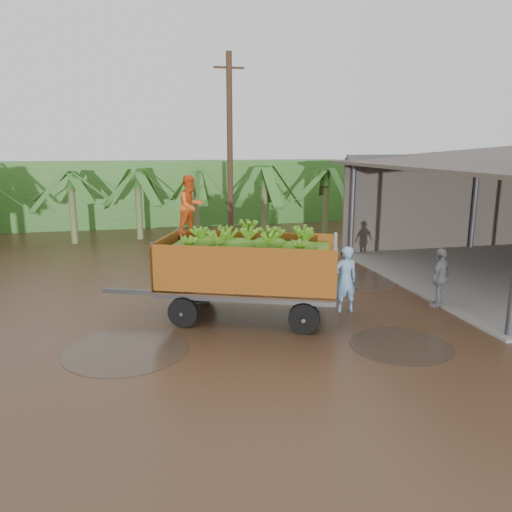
{
  "coord_description": "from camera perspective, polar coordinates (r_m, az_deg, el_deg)",
  "views": [
    {
      "loc": [
        -3.07,
        -13.26,
        4.5
      ],
      "look_at": [
        -0.13,
        -0.38,
        1.55
      ],
      "focal_mm": 35.0,
      "sensor_mm": 36.0,
      "label": 1
    }
  ],
  "objects": [
    {
      "name": "ground",
      "position": [
        14.34,
        0.18,
        -5.68
      ],
      "size": [
        100.0,
        100.0,
        0.0
      ],
      "primitive_type": "plane",
      "color": "black",
      "rests_on": "ground"
    },
    {
      "name": "hedge_north",
      "position": [
        29.41,
        -10.79,
        7.12
      ],
      "size": [
        22.0,
        3.0,
        3.6
      ],
      "primitive_type": "cube",
      "color": "#2D661E",
      "rests_on": "ground"
    },
    {
      "name": "banana_trailer",
      "position": [
        13.05,
        -0.99,
        -1.18
      ],
      "size": [
        6.35,
        3.75,
        3.73
      ],
      "rotation": [
        0.0,
        0.0,
        -0.38
      ],
      "color": "#BB6A1A",
      "rests_on": "ground"
    },
    {
      "name": "man_blue",
      "position": [
        13.83,
        10.19,
        -2.62
      ],
      "size": [
        0.68,
        0.45,
        1.83
      ],
      "primitive_type": "imported",
      "rotation": [
        0.0,
        0.0,
        3.17
      ],
      "color": "#6D94C7",
      "rests_on": "ground"
    },
    {
      "name": "man_grey",
      "position": [
        14.97,
        20.31,
        -2.31
      ],
      "size": [
        1.06,
        0.9,
        1.7
      ],
      "primitive_type": "imported",
      "rotation": [
        0.0,
        0.0,
        3.74
      ],
      "color": "slate",
      "rests_on": "ground"
    },
    {
      "name": "utility_pole",
      "position": [
        20.42,
        -2.99,
        11.37
      ],
      "size": [
        1.2,
        0.24,
        8.02
      ],
      "color": "#47301E",
      "rests_on": "ground"
    },
    {
      "name": "banana_plants",
      "position": [
        19.11,
        -22.5,
        3.65
      ],
      "size": [
        24.83,
        20.89,
        4.21
      ],
      "color": "#2D661E",
      "rests_on": "ground"
    }
  ]
}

